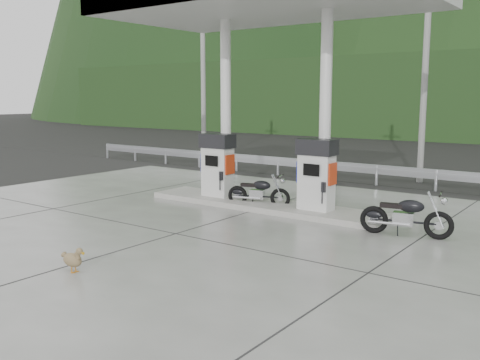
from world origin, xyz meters
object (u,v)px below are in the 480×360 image
Objects in this scene: motorcycle_left at (259,193)px; duck at (72,260)px; gas_pump_left at (218,165)px; motorcycle_right at (406,216)px; gas_pump_right at (316,175)px.

motorcycle_left reaches higher than duck.
gas_pump_left reaches higher than motorcycle_right.
duck is at bearing -73.37° from gas_pump_left.
gas_pump_left reaches higher than motorcycle_left.
gas_pump_left is 3.26× the size of duck.
duck is at bearing -101.18° from gas_pump_right.
gas_pump_right is 0.98× the size of motorcycle_right.
motorcycle_right reaches higher than motorcycle_left.
gas_pump_left and gas_pump_right have the same top height.
motorcycle_left is at bearing 158.79° from motorcycle_right.
gas_pump_left is 1.00× the size of gas_pump_right.
duck is at bearing -101.85° from motorcycle_left.
motorcycle_right is (5.76, -0.68, -0.61)m from gas_pump_left.
motorcycle_left is at bearing 0.78° from gas_pump_left.
motorcycle_left is at bearing 97.65° from duck.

